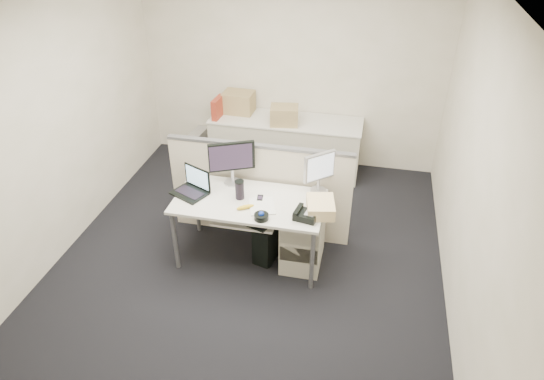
% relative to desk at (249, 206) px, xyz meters
% --- Properties ---
extents(floor, '(4.00, 4.50, 0.01)m').
position_rel_desk_xyz_m(floor, '(0.00, 0.00, -0.67)').
color(floor, black).
rests_on(floor, ground).
extents(wall_back, '(4.00, 0.02, 2.70)m').
position_rel_desk_xyz_m(wall_back, '(0.00, 2.25, 0.69)').
color(wall_back, silver).
rests_on(wall_back, ground).
extents(wall_front, '(4.00, 0.02, 2.70)m').
position_rel_desk_xyz_m(wall_front, '(0.00, -2.25, 0.69)').
color(wall_front, silver).
rests_on(wall_front, ground).
extents(wall_left, '(0.02, 4.50, 2.70)m').
position_rel_desk_xyz_m(wall_left, '(-2.00, 0.00, 0.69)').
color(wall_left, silver).
rests_on(wall_left, ground).
extents(wall_right, '(0.02, 4.50, 2.70)m').
position_rel_desk_xyz_m(wall_right, '(2.00, 0.00, 0.69)').
color(wall_right, silver).
rests_on(wall_right, ground).
extents(desk, '(1.50, 0.75, 0.73)m').
position_rel_desk_xyz_m(desk, '(0.00, 0.00, 0.00)').
color(desk, silver).
rests_on(desk, floor).
extents(keyboard_tray, '(0.62, 0.32, 0.02)m').
position_rel_desk_xyz_m(keyboard_tray, '(0.00, -0.18, -0.04)').
color(keyboard_tray, silver).
rests_on(keyboard_tray, desk).
extents(drawer_pedestal, '(0.40, 0.55, 0.65)m').
position_rel_desk_xyz_m(drawer_pedestal, '(0.55, 0.05, -0.34)').
color(drawer_pedestal, '#B4AF9E').
rests_on(drawer_pedestal, floor).
extents(cubicle_partition, '(2.00, 0.06, 1.10)m').
position_rel_desk_xyz_m(cubicle_partition, '(0.00, 0.45, -0.11)').
color(cubicle_partition, beige).
rests_on(cubicle_partition, floor).
extents(back_counter, '(2.00, 0.60, 0.72)m').
position_rel_desk_xyz_m(back_counter, '(0.00, 1.93, -0.30)').
color(back_counter, '#B4AF9E').
rests_on(back_counter, floor).
extents(monitor_main, '(0.51, 0.36, 0.48)m').
position_rel_desk_xyz_m(monitor_main, '(-0.25, 0.28, 0.30)').
color(monitor_main, black).
rests_on(monitor_main, desk).
extents(monitor_small, '(0.38, 0.36, 0.43)m').
position_rel_desk_xyz_m(monitor_small, '(0.65, 0.32, 0.28)').
color(monitor_small, '#B7B7BC').
rests_on(monitor_small, desk).
extents(laptop, '(0.42, 0.38, 0.26)m').
position_rel_desk_xyz_m(laptop, '(-0.62, -0.02, 0.19)').
color(laptop, black).
rests_on(laptop, desk).
extents(trackball, '(0.18, 0.18, 0.05)m').
position_rel_desk_xyz_m(trackball, '(0.19, -0.28, 0.09)').
color(trackball, black).
rests_on(trackball, desk).
extents(desk_phone, '(0.24, 0.21, 0.07)m').
position_rel_desk_xyz_m(desk_phone, '(0.60, -0.18, 0.10)').
color(desk_phone, black).
rests_on(desk_phone, desk).
extents(paper_stack, '(0.33, 0.37, 0.01)m').
position_rel_desk_xyz_m(paper_stack, '(0.15, -0.08, 0.07)').
color(paper_stack, silver).
rests_on(paper_stack, desk).
extents(sticky_pad, '(0.08, 0.08, 0.01)m').
position_rel_desk_xyz_m(sticky_pad, '(0.18, 0.00, 0.07)').
color(sticky_pad, '#FFFB23').
rests_on(sticky_pad, desk).
extents(travel_mug, '(0.10, 0.10, 0.19)m').
position_rel_desk_xyz_m(travel_mug, '(-0.10, 0.02, 0.16)').
color(travel_mug, black).
rests_on(travel_mug, desk).
extents(banana, '(0.18, 0.14, 0.04)m').
position_rel_desk_xyz_m(banana, '(0.00, -0.15, 0.09)').
color(banana, gold).
rests_on(banana, desk).
extents(cellphone, '(0.07, 0.12, 0.01)m').
position_rel_desk_xyz_m(cellphone, '(0.10, 0.05, 0.07)').
color(cellphone, black).
rests_on(cellphone, desk).
extents(manila_folders, '(0.32, 0.37, 0.12)m').
position_rel_desk_xyz_m(manila_folders, '(0.72, -0.05, 0.13)').
color(manila_folders, '#DDB687').
rests_on(manila_folders, desk).
extents(keyboard, '(0.46, 0.29, 0.02)m').
position_rel_desk_xyz_m(keyboard, '(0.05, -0.22, -0.02)').
color(keyboard, black).
rests_on(keyboard, keyboard_tray).
extents(pc_tower_desk, '(0.31, 0.50, 0.44)m').
position_rel_desk_xyz_m(pc_tower_desk, '(0.20, 0.08, -0.45)').
color(pc_tower_desk, black).
rests_on(pc_tower_desk, floor).
extents(pc_tower_spare_dark, '(0.30, 0.45, 0.39)m').
position_rel_desk_xyz_m(pc_tower_spare_dark, '(-1.05, 1.63, -0.47)').
color(pc_tower_spare_dark, black).
rests_on(pc_tower_spare_dark, floor).
extents(pc_tower_spare_silver, '(0.20, 0.43, 0.38)m').
position_rel_desk_xyz_m(pc_tower_spare_silver, '(-1.30, 2.03, -0.47)').
color(pc_tower_spare_silver, '#B7B7BC').
rests_on(pc_tower_spare_silver, floor).
extents(cardboard_box_left, '(0.41, 0.32, 0.30)m').
position_rel_desk_xyz_m(cardboard_box_left, '(-0.68, 2.05, 0.21)').
color(cardboard_box_left, '#A48A54').
rests_on(cardboard_box_left, back_counter).
extents(cardboard_box_right, '(0.39, 0.33, 0.26)m').
position_rel_desk_xyz_m(cardboard_box_right, '(0.00, 1.81, 0.18)').
color(cardboard_box_right, '#A48A54').
rests_on(cardboard_box_right, back_counter).
extents(red_binder, '(0.10, 0.32, 0.29)m').
position_rel_desk_xyz_m(red_binder, '(-0.90, 1.83, 0.20)').
color(red_binder, maroon).
rests_on(red_binder, back_counter).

